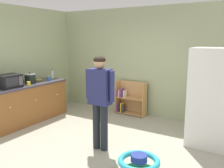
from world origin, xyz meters
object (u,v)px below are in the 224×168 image
object	(u,v)px
banana_bunch	(40,80)
standing_person	(100,95)
yellow_cup	(29,84)
red_cup	(18,82)
microwave	(9,81)
kitchen_counter	(27,103)
orange_cup	(34,79)
blue_cup	(49,79)
clear_bottle	(52,75)
refrigerator	(211,98)
crock_pot	(30,78)
baby_walker	(139,165)
bookshelf	(130,100)

from	to	relation	value
banana_bunch	standing_person	bearing A→B (deg)	-18.42
yellow_cup	red_cup	bearing A→B (deg)	177.35
microwave	red_cup	xyz separation A→B (m)	(-0.17, 0.37, -0.09)
standing_person	banana_bunch	world-z (taller)	standing_person
kitchen_counter	microwave	world-z (taller)	microwave
orange_cup	yellow_cup	bearing A→B (deg)	-50.56
yellow_cup	blue_cup	xyz separation A→B (m)	(-0.10, 0.70, 0.00)
clear_bottle	red_cup	distance (m)	0.99
banana_bunch	refrigerator	bearing A→B (deg)	6.37
microwave	yellow_cup	world-z (taller)	microwave
orange_cup	blue_cup	bearing A→B (deg)	26.00
refrigerator	blue_cup	distance (m)	3.76
refrigerator	red_cup	distance (m)	4.14
crock_pot	yellow_cup	bearing A→B (deg)	-46.16
kitchen_counter	banana_bunch	size ratio (longest dim) A/B	13.02
clear_bottle	kitchen_counter	bearing A→B (deg)	-86.36
banana_bunch	red_cup	size ratio (longest dim) A/B	1.67
baby_walker	clear_bottle	world-z (taller)	clear_bottle
banana_bunch	red_cup	xyz separation A→B (m)	(-0.12, -0.53, 0.02)
microwave	clear_bottle	world-z (taller)	microwave
baby_walker	red_cup	xyz separation A→B (m)	(-3.38, 0.66, 0.79)
baby_walker	orange_cup	world-z (taller)	orange_cup
bookshelf	yellow_cup	distance (m)	2.51
kitchen_counter	red_cup	size ratio (longest dim) A/B	21.71
refrigerator	microwave	size ratio (longest dim) A/B	3.71
bookshelf	red_cup	bearing A→B (deg)	-136.42
crock_pot	banana_bunch	bearing A→B (deg)	93.77
orange_cup	blue_cup	world-z (taller)	same
kitchen_counter	standing_person	xyz separation A→B (m)	(2.27, -0.31, 0.54)
clear_bottle	bookshelf	bearing A→B (deg)	25.11
baby_walker	bookshelf	bearing A→B (deg)	119.64
bookshelf	crock_pot	size ratio (longest dim) A/B	3.35
banana_bunch	yellow_cup	world-z (taller)	yellow_cup
baby_walker	yellow_cup	world-z (taller)	yellow_cup
baby_walker	orange_cup	distance (m)	3.72
refrigerator	microwave	bearing A→B (deg)	-160.88
standing_person	refrigerator	bearing A→B (deg)	37.19
baby_walker	blue_cup	xyz separation A→B (m)	(-3.10, 1.34, 0.79)
bookshelf	banana_bunch	bearing A→B (deg)	-144.18
kitchen_counter	yellow_cup	bearing A→B (deg)	-22.47
bookshelf	clear_bottle	xyz separation A→B (m)	(-1.85, -0.87, 0.63)
baby_walker	blue_cup	size ratio (longest dim) A/B	6.36
kitchen_counter	yellow_cup	world-z (taller)	yellow_cup
yellow_cup	refrigerator	bearing A→B (deg)	15.13
kitchen_counter	blue_cup	bearing A→B (deg)	79.18
microwave	orange_cup	size ratio (longest dim) A/B	5.05
blue_cup	banana_bunch	bearing A→B (deg)	-136.14
banana_bunch	clear_bottle	distance (m)	0.46
yellow_cup	microwave	bearing A→B (deg)	-120.32
crock_pot	blue_cup	world-z (taller)	crock_pot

